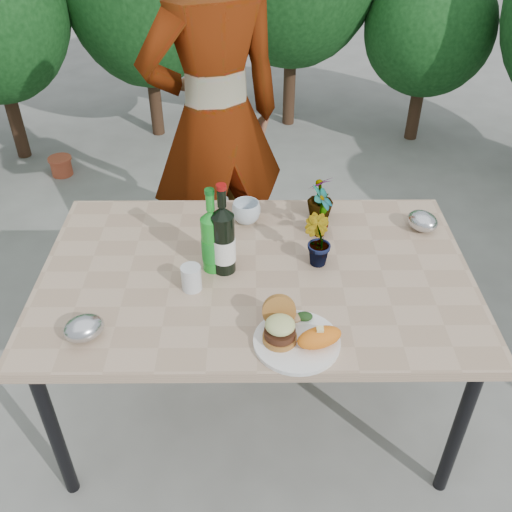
{
  "coord_description": "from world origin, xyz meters",
  "views": [
    {
      "loc": [
        -0.01,
        -1.66,
        2.08
      ],
      "look_at": [
        0.0,
        -0.08,
        0.88
      ],
      "focal_mm": 40.0,
      "sensor_mm": 36.0,
      "label": 1
    }
  ],
  "objects_px": {
    "patio_table": "(256,283)",
    "wine_bottle": "(223,240)",
    "dinner_plate": "(297,342)",
    "person": "(216,122)"
  },
  "relations": [
    {
      "from": "patio_table",
      "to": "wine_bottle",
      "type": "xyz_separation_m",
      "value": [
        -0.12,
        0.01,
        0.19
      ]
    },
    {
      "from": "dinner_plate",
      "to": "person",
      "type": "distance_m",
      "value": 1.29
    },
    {
      "from": "wine_bottle",
      "to": "person",
      "type": "relative_size",
      "value": 0.19
    },
    {
      "from": "dinner_plate",
      "to": "wine_bottle",
      "type": "distance_m",
      "value": 0.47
    },
    {
      "from": "patio_table",
      "to": "dinner_plate",
      "type": "xyz_separation_m",
      "value": [
        0.13,
        -0.37,
        0.06
      ]
    },
    {
      "from": "dinner_plate",
      "to": "patio_table",
      "type": "bearing_deg",
      "value": 108.99
    },
    {
      "from": "dinner_plate",
      "to": "person",
      "type": "xyz_separation_m",
      "value": [
        -0.31,
        1.24,
        0.2
      ]
    },
    {
      "from": "patio_table",
      "to": "dinner_plate",
      "type": "distance_m",
      "value": 0.4
    },
    {
      "from": "patio_table",
      "to": "wine_bottle",
      "type": "relative_size",
      "value": 4.41
    },
    {
      "from": "person",
      "to": "wine_bottle",
      "type": "bearing_deg",
      "value": 70.39
    }
  ]
}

